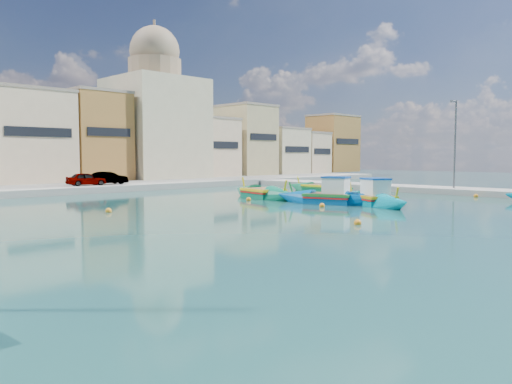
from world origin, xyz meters
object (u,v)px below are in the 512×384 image
luzzu_blue_cabin (330,198)px  luzzu_turquoise_cabin (372,200)px  luzzu_cyan_mid (320,189)px  church_block (156,114)px  luzzu_green (263,194)px  quay_street_lamp (455,143)px

luzzu_blue_cabin → luzzu_turquoise_cabin: bearing=-63.1°
luzzu_blue_cabin → luzzu_cyan_mid: size_ratio=1.05×
church_block → luzzu_cyan_mid: bearing=-86.2°
luzzu_turquoise_cabin → luzzu_cyan_mid: size_ratio=1.08×
luzzu_cyan_mid → luzzu_green: luzzu_green is taller
luzzu_blue_cabin → luzzu_green: bearing=90.3°
luzzu_turquoise_cabin → luzzu_cyan_mid: 12.51m
luzzu_turquoise_cabin → luzzu_cyan_mid: luzzu_turquoise_cabin is taller
quay_street_lamp → luzzu_green: size_ratio=0.93×
luzzu_turquoise_cabin → luzzu_blue_cabin: size_ratio=1.03×
church_block → luzzu_green: (-7.18, -25.30, -8.13)m
quay_street_lamp → luzzu_turquoise_cabin: (-13.31, -0.19, -4.00)m
quay_street_lamp → luzzu_blue_cabin: (-14.58, 2.32, -3.99)m
luzzu_blue_cabin → luzzu_green: luzzu_blue_cabin is taller
church_block → luzzu_turquoise_cabin: church_block is taller
luzzu_green → luzzu_blue_cabin: bearing=-89.7°
church_block → quay_street_lamp: bearing=-77.7°
luzzu_cyan_mid → luzzu_green: (-8.77, -1.15, 0.04)m
quay_street_lamp → luzzu_turquoise_cabin: bearing=-179.2°
quay_street_lamp → luzzu_turquoise_cabin: quay_street_lamp is taller
church_block → luzzu_green: 27.53m
luzzu_blue_cabin → luzzu_green: 6.38m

